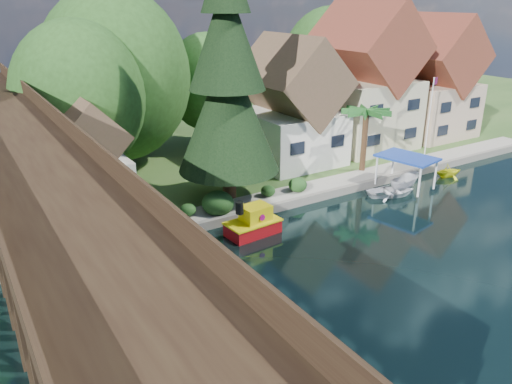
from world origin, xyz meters
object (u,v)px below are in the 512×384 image
at_px(boat_canopy, 405,176).
at_px(house_center, 364,85).
at_px(trestle_bridge, 29,201).
at_px(conifer, 227,80).
at_px(tugboat, 253,223).
at_px(boat_white_a, 391,191).
at_px(house_right, 430,85).
at_px(house_left, 290,110).
at_px(boat_yellow, 449,170).
at_px(shed, 88,162).
at_px(palm_tree, 366,114).
at_px(flagpole, 431,108).

bearing_deg(boat_canopy, house_center, 65.17).
xyz_separation_m(trestle_bridge, conifer, (14.06, 5.88, 3.72)).
height_order(trestle_bridge, tugboat, trestle_bridge).
height_order(conifer, boat_canopy, conifer).
bearing_deg(boat_white_a, house_center, -11.92).
relative_size(house_right, conifer, 0.70).
xyz_separation_m(house_left, boat_white_a, (2.47, -10.14, -4.75)).
distance_m(house_left, boat_white_a, 11.47).
bearing_deg(conifer, tugboat, -102.76).
xyz_separation_m(house_center, boat_white_a, (-6.53, -10.64, -6.02)).
distance_m(house_center, conifer, 18.94).
distance_m(trestle_bridge, house_center, 33.96).
bearing_deg(house_right, boat_yellow, -130.43).
xyz_separation_m(house_right, shed, (-36.00, -1.50, -1.95)).
bearing_deg(trestle_bridge, house_right, 14.79).
xyz_separation_m(conifer, boat_canopy, (13.18, -4.85, -7.88)).
bearing_deg(house_right, house_left, -180.00).
height_order(house_left, house_center, house_center).
bearing_deg(palm_tree, boat_white_a, -104.48).
bearing_deg(house_center, trestle_bridge, -160.51).
bearing_deg(house_right, tugboat, -160.04).
xyz_separation_m(shed, boat_canopy, (22.24, -8.30, -2.63)).
xyz_separation_m(house_left, conifer, (-8.94, -4.95, 3.93)).
height_order(palm_tree, tugboat, palm_tree).
bearing_deg(boat_white_a, house_left, 33.31).
height_order(conifer, flagpole, conifer).
bearing_deg(house_center, conifer, -163.10).
bearing_deg(house_left, house_center, 3.18).
distance_m(house_right, boat_canopy, 17.51).
xyz_separation_m(tugboat, boat_yellow, (19.91, 0.56, -0.13)).
distance_m(conifer, boat_yellow, 21.06).
xyz_separation_m(house_right, conifer, (-26.94, -4.95, 3.30)).
distance_m(house_left, boat_canopy, 11.38).
distance_m(palm_tree, boat_yellow, 8.77).
distance_m(house_right, flagpole, 8.12).
xyz_separation_m(house_center, house_right, (9.00, -0.50, -0.64)).
height_order(flagpole, boat_yellow, flagpole).
xyz_separation_m(house_left, tugboat, (-10.14, -10.22, -4.37)).
bearing_deg(house_right, conifer, -169.59).
height_order(conifer, boat_white_a, conifer).
bearing_deg(palm_tree, flagpole, 1.93).
bearing_deg(conifer, boat_canopy, -20.20).
xyz_separation_m(house_right, tugboat, (-28.14, -10.22, -5.01)).
bearing_deg(tugboat, shed, 132.06).
height_order(house_right, boat_white_a, house_right).
relative_size(conifer, flagpole, 2.47).
bearing_deg(flagpole, conifer, 179.00).
relative_size(house_left, boat_white_a, 2.91).
distance_m(trestle_bridge, shed, 10.69).
bearing_deg(tugboat, boat_canopy, 1.66).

